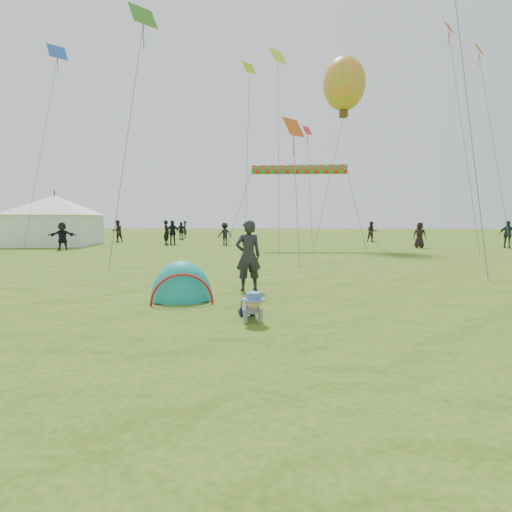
{
  "coord_description": "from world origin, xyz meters",
  "views": [
    {
      "loc": [
        1.04,
        -7.07,
        1.94
      ],
      "look_at": [
        0.68,
        2.86,
        1.0
      ],
      "focal_mm": 28.0,
      "sensor_mm": 36.0,
      "label": 1
    }
  ],
  "objects_px": {
    "popup_tent": "(182,300)",
    "event_marquee": "(55,219)",
    "standing_adult": "(248,256)",
    "crawling_toddler": "(251,305)",
    "balloon_kite": "(344,87)"
  },
  "relations": [
    {
      "from": "standing_adult",
      "to": "event_marquee",
      "type": "distance_m",
      "value": 23.25
    },
    {
      "from": "popup_tent",
      "to": "standing_adult",
      "type": "xyz_separation_m",
      "value": [
        1.52,
        1.26,
        0.95
      ]
    },
    {
      "from": "event_marquee",
      "to": "popup_tent",
      "type": "bearing_deg",
      "value": -62.23
    },
    {
      "from": "crawling_toddler",
      "to": "popup_tent",
      "type": "xyz_separation_m",
      "value": [
        -1.75,
        1.88,
        -0.3
      ]
    },
    {
      "from": "crawling_toddler",
      "to": "event_marquee",
      "type": "height_order",
      "value": "event_marquee"
    },
    {
      "from": "event_marquee",
      "to": "balloon_kite",
      "type": "xyz_separation_m",
      "value": [
        20.57,
        0.25,
        9.03
      ]
    },
    {
      "from": "crawling_toddler",
      "to": "event_marquee",
      "type": "bearing_deg",
      "value": 111.41
    },
    {
      "from": "popup_tent",
      "to": "event_marquee",
      "type": "height_order",
      "value": "event_marquee"
    },
    {
      "from": "popup_tent",
      "to": "event_marquee",
      "type": "relative_size",
      "value": 0.34
    },
    {
      "from": "event_marquee",
      "to": "balloon_kite",
      "type": "bearing_deg",
      "value": -6.67
    },
    {
      "from": "standing_adult",
      "to": "crawling_toddler",
      "type": "bearing_deg",
      "value": 77.59
    },
    {
      "from": "event_marquee",
      "to": "crawling_toddler",
      "type": "bearing_deg",
      "value": -61.46
    },
    {
      "from": "standing_adult",
      "to": "event_marquee",
      "type": "relative_size",
      "value": 0.34
    },
    {
      "from": "popup_tent",
      "to": "standing_adult",
      "type": "height_order",
      "value": "standing_adult"
    },
    {
      "from": "popup_tent",
      "to": "event_marquee",
      "type": "distance_m",
      "value": 23.38
    }
  ]
}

